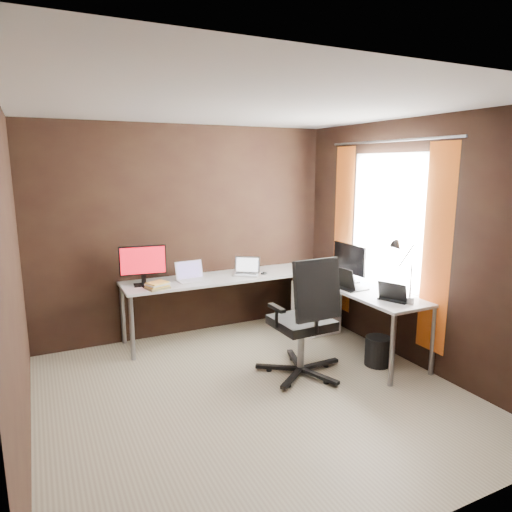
{
  "coord_description": "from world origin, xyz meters",
  "views": [
    {
      "loc": [
        -1.64,
        -3.41,
        2.04
      ],
      "look_at": [
        0.5,
        0.95,
        1.06
      ],
      "focal_mm": 32.0,
      "sensor_mm": 36.0,
      "label": 1
    }
  ],
  "objects_px": {
    "wastebasket": "(378,351)",
    "monitor_right": "(349,260)",
    "drawer_pedestal": "(316,307)",
    "book_stack": "(157,286)",
    "desk_lamp": "(402,263)",
    "laptop_white": "(191,276)",
    "laptop_black_big": "(347,284)",
    "laptop_silver": "(246,271)",
    "monitor_left": "(143,263)",
    "laptop_black_small": "(394,296)",
    "office_chair": "(304,341)"
  },
  "relations": [
    {
      "from": "laptop_white",
      "to": "desk_lamp",
      "type": "relative_size",
      "value": 0.55
    },
    {
      "from": "monitor_left",
      "to": "office_chair",
      "type": "distance_m",
      "value": 1.95
    },
    {
      "from": "desk_lamp",
      "to": "office_chair",
      "type": "xyz_separation_m",
      "value": [
        -0.85,
        0.36,
        -0.77
      ]
    },
    {
      "from": "wastebasket",
      "to": "monitor_right",
      "type": "bearing_deg",
      "value": 82.25
    },
    {
      "from": "laptop_white",
      "to": "laptop_black_big",
      "type": "xyz_separation_m",
      "value": [
        1.4,
        -1.06,
        0.0
      ]
    },
    {
      "from": "office_chair",
      "to": "drawer_pedestal",
      "type": "bearing_deg",
      "value": 49.59
    },
    {
      "from": "monitor_right",
      "to": "laptop_silver",
      "type": "distance_m",
      "value": 1.24
    },
    {
      "from": "monitor_left",
      "to": "book_stack",
      "type": "relative_size",
      "value": 1.89
    },
    {
      "from": "monitor_right",
      "to": "laptop_black_small",
      "type": "height_order",
      "value": "monitor_right"
    },
    {
      "from": "laptop_white",
      "to": "drawer_pedestal",
      "type": "bearing_deg",
      "value": -16.44
    },
    {
      "from": "drawer_pedestal",
      "to": "monitor_right",
      "type": "height_order",
      "value": "monitor_right"
    },
    {
      "from": "laptop_white",
      "to": "office_chair",
      "type": "bearing_deg",
      "value": -66.68
    },
    {
      "from": "book_stack",
      "to": "office_chair",
      "type": "bearing_deg",
      "value": -45.79
    },
    {
      "from": "laptop_white",
      "to": "laptop_black_big",
      "type": "height_order",
      "value": "laptop_black_big"
    },
    {
      "from": "monitor_right",
      "to": "laptop_white",
      "type": "distance_m",
      "value": 1.81
    },
    {
      "from": "drawer_pedestal",
      "to": "monitor_left",
      "type": "height_order",
      "value": "monitor_left"
    },
    {
      "from": "laptop_black_small",
      "to": "wastebasket",
      "type": "height_order",
      "value": "laptop_black_small"
    },
    {
      "from": "drawer_pedestal",
      "to": "office_chair",
      "type": "distance_m",
      "value": 1.29
    },
    {
      "from": "drawer_pedestal",
      "to": "book_stack",
      "type": "distance_m",
      "value": 2.0
    },
    {
      "from": "book_stack",
      "to": "wastebasket",
      "type": "height_order",
      "value": "book_stack"
    },
    {
      "from": "monitor_left",
      "to": "laptop_silver",
      "type": "relative_size",
      "value": 1.34
    },
    {
      "from": "monitor_right",
      "to": "laptop_white",
      "type": "xyz_separation_m",
      "value": [
        -1.59,
        0.85,
        -0.2
      ]
    },
    {
      "from": "laptop_silver",
      "to": "desk_lamp",
      "type": "xyz_separation_m",
      "value": [
        0.85,
        -1.69,
        0.34
      ]
    },
    {
      "from": "monitor_right",
      "to": "laptop_silver",
      "type": "xyz_separation_m",
      "value": [
        -0.89,
        0.84,
        -0.2
      ]
    },
    {
      "from": "drawer_pedestal",
      "to": "laptop_silver",
      "type": "xyz_separation_m",
      "value": [
        -0.8,
        0.32,
        0.48
      ]
    },
    {
      "from": "laptop_black_small",
      "to": "drawer_pedestal",
      "type": "bearing_deg",
      "value": -21.87
    },
    {
      "from": "drawer_pedestal",
      "to": "laptop_black_small",
      "type": "distance_m",
      "value": 1.38
    },
    {
      "from": "drawer_pedestal",
      "to": "laptop_white",
      "type": "height_order",
      "value": "laptop_white"
    },
    {
      "from": "drawer_pedestal",
      "to": "laptop_black_small",
      "type": "relative_size",
      "value": 1.74
    },
    {
      "from": "monitor_right",
      "to": "desk_lamp",
      "type": "distance_m",
      "value": 0.87
    },
    {
      "from": "laptop_white",
      "to": "laptop_black_big",
      "type": "distance_m",
      "value": 1.76
    },
    {
      "from": "drawer_pedestal",
      "to": "book_stack",
      "type": "xyz_separation_m",
      "value": [
        -1.94,
        0.15,
        0.46
      ]
    },
    {
      "from": "monitor_left",
      "to": "laptop_white",
      "type": "distance_m",
      "value": 0.57
    },
    {
      "from": "laptop_black_big",
      "to": "office_chair",
      "type": "height_order",
      "value": "office_chair"
    },
    {
      "from": "monitor_right",
      "to": "wastebasket",
      "type": "height_order",
      "value": "monitor_right"
    },
    {
      "from": "book_stack",
      "to": "laptop_silver",
      "type": "bearing_deg",
      "value": 8.57
    },
    {
      "from": "desk_lamp",
      "to": "wastebasket",
      "type": "relative_size",
      "value": 2.05
    },
    {
      "from": "laptop_white",
      "to": "office_chair",
      "type": "distance_m",
      "value": 1.57
    },
    {
      "from": "drawer_pedestal",
      "to": "office_chair",
      "type": "bearing_deg",
      "value": -128.74
    },
    {
      "from": "monitor_right",
      "to": "laptop_silver",
      "type": "height_order",
      "value": "monitor_right"
    },
    {
      "from": "drawer_pedestal",
      "to": "desk_lamp",
      "type": "xyz_separation_m",
      "value": [
        0.05,
        -1.37,
        0.82
      ]
    },
    {
      "from": "drawer_pedestal",
      "to": "monitor_left",
      "type": "xyz_separation_m",
      "value": [
        -2.03,
        0.37,
        0.68
      ]
    },
    {
      "from": "laptop_silver",
      "to": "laptop_black_big",
      "type": "bearing_deg",
      "value": -19.61
    },
    {
      "from": "monitor_right",
      "to": "desk_lamp",
      "type": "height_order",
      "value": "desk_lamp"
    },
    {
      "from": "monitor_right",
      "to": "book_stack",
      "type": "distance_m",
      "value": 2.14
    },
    {
      "from": "book_stack",
      "to": "desk_lamp",
      "type": "relative_size",
      "value": 0.44
    },
    {
      "from": "monitor_left",
      "to": "wastebasket",
      "type": "xyz_separation_m",
      "value": [
        2.04,
        -1.52,
        -0.83
      ]
    },
    {
      "from": "laptop_black_big",
      "to": "office_chair",
      "type": "distance_m",
      "value": 0.88
    },
    {
      "from": "laptop_black_small",
      "to": "desk_lamp",
      "type": "relative_size",
      "value": 0.56
    },
    {
      "from": "laptop_silver",
      "to": "book_stack",
      "type": "relative_size",
      "value": 1.41
    }
  ]
}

